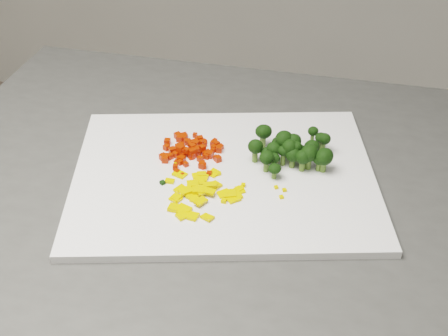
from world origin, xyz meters
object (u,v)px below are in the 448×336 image
at_px(cutting_board, 224,176).
at_px(carrot_pile, 191,145).
at_px(broccoli_pile, 292,144).
at_px(pepper_pile, 200,190).

relative_size(cutting_board, carrot_pile, 4.50).
height_order(cutting_board, carrot_pile, carrot_pile).
distance_m(cutting_board, carrot_pile, 0.08).
height_order(cutting_board, broccoli_pile, broccoli_pile).
xyz_separation_m(cutting_board, pepper_pile, (-0.01, -0.06, 0.01)).
distance_m(cutting_board, pepper_pile, 0.07).
relative_size(cutting_board, pepper_pile, 3.88).
xyz_separation_m(cutting_board, broccoli_pile, (0.09, 0.08, 0.04)).
bearing_deg(pepper_pile, carrot_pile, 122.30).
bearing_deg(carrot_pile, pepper_pile, -57.70).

